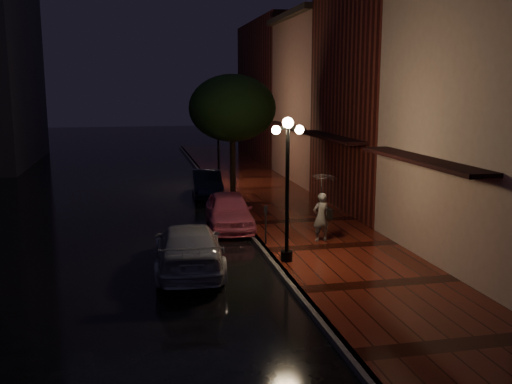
{
  "coord_description": "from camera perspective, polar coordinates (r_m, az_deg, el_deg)",
  "views": [
    {
      "loc": [
        -4.01,
        -21.0,
        5.3
      ],
      "look_at": [
        0.43,
        -0.2,
        1.4
      ],
      "focal_mm": 40.0,
      "sensor_mm": 36.0,
      "label": 1
    }
  ],
  "objects": [
    {
      "name": "storefront_mid",
      "position": [
        25.51,
        13.76,
        10.55
      ],
      "size": [
        5.0,
        8.0,
        11.0
      ],
      "primitive_type": "cube",
      "color": "#511914",
      "rests_on": "ground"
    },
    {
      "name": "silver_car",
      "position": [
        16.82,
        -6.75,
        -5.58
      ],
      "size": [
        2.22,
        4.9,
        1.39
      ],
      "primitive_type": "imported",
      "rotation": [
        0.0,
        0.0,
        3.08
      ],
      "color": "#B0B0B8",
      "rests_on": "ground"
    },
    {
      "name": "pink_car",
      "position": [
        21.66,
        -2.72,
        -1.87
      ],
      "size": [
        1.91,
        4.22,
        1.41
      ],
      "primitive_type": "imported",
      "rotation": [
        0.0,
        0.0,
        -0.06
      ],
      "color": "#DC5A7E",
      "rests_on": "ground"
    },
    {
      "name": "streetlamp_far",
      "position": [
        30.44,
        -3.78,
        5.28
      ],
      "size": [
        0.96,
        0.36,
        4.31
      ],
      "color": "black",
      "rests_on": "sidewalk"
    },
    {
      "name": "streetlamp_near",
      "position": [
        16.81,
        3.15,
        1.13
      ],
      "size": [
        0.96,
        0.36,
        4.31
      ],
      "color": "black",
      "rests_on": "sidewalk"
    },
    {
      "name": "sidewalk",
      "position": [
        22.53,
        4.43,
        -3.05
      ],
      "size": [
        4.5,
        60.0,
        0.15
      ],
      "primitive_type": "cube",
      "color": "#45150C",
      "rests_on": "ground"
    },
    {
      "name": "navy_car",
      "position": [
        28.2,
        -4.94,
        0.85
      ],
      "size": [
        1.59,
        4.0,
        1.29
      ],
      "primitive_type": "imported",
      "rotation": [
        0.0,
        0.0,
        -0.06
      ],
      "color": "black",
      "rests_on": "ground"
    },
    {
      "name": "curb",
      "position": [
        22.01,
        -1.21,
        -3.34
      ],
      "size": [
        0.25,
        60.0,
        0.15
      ],
      "primitive_type": "cube",
      "color": "#595451",
      "rests_on": "ground"
    },
    {
      "name": "parking_meter",
      "position": [
        18.93,
        0.98,
        -2.92
      ],
      "size": [
        0.14,
        0.12,
        1.31
      ],
      "rotation": [
        0.0,
        0.0,
        -0.23
      ],
      "color": "black",
      "rests_on": "sidewalk"
    },
    {
      "name": "woman_with_umbrella",
      "position": [
        19.31,
        6.57,
        -0.44
      ],
      "size": [
        0.97,
        0.99,
        2.34
      ],
      "rotation": [
        0.0,
        0.0,
        3.33
      ],
      "color": "silver",
      "rests_on": "sidewalk"
    },
    {
      "name": "storefront_extra",
      "position": [
        42.46,
        3.02,
        9.98
      ],
      "size": [
        5.0,
        12.0,
        10.0
      ],
      "primitive_type": "cube",
      "color": "#511914",
      "rests_on": "ground"
    },
    {
      "name": "ground",
      "position": [
        22.03,
        -1.21,
        -3.53
      ],
      "size": [
        120.0,
        120.0,
        0.0
      ],
      "primitive_type": "plane",
      "color": "black",
      "rests_on": "ground"
    },
    {
      "name": "storefront_far",
      "position": [
        32.91,
        7.59,
        8.91
      ],
      "size": [
        5.0,
        8.0,
        9.0
      ],
      "primitive_type": "cube",
      "color": "#8C5951",
      "rests_on": "ground"
    },
    {
      "name": "street_tree",
      "position": [
        27.41,
        -2.37,
        8.18
      ],
      "size": [
        4.16,
        4.16,
        5.8
      ],
      "color": "black",
      "rests_on": "sidewalk"
    }
  ]
}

